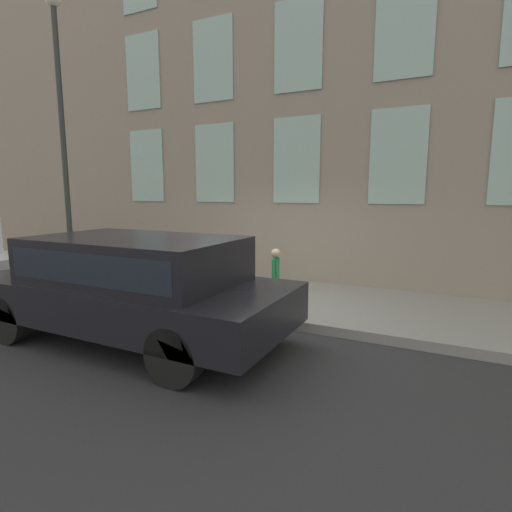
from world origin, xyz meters
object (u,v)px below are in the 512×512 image
object	(u,v)px
fire_hydrant	(237,287)
street_lamp	(61,109)
person	(276,272)
parked_truck_charcoal_near	(133,280)

from	to	relation	value
fire_hydrant	street_lamp	xyz separation A→B (m)	(0.16, 4.53, 3.53)
person	parked_truck_charcoal_near	xyz separation A→B (m)	(-2.07, 1.40, 0.12)
fire_hydrant	parked_truck_charcoal_near	xyz separation A→B (m)	(-1.84, 0.73, 0.41)
street_lamp	person	bearing A→B (deg)	-89.21
person	fire_hydrant	bearing A→B (deg)	116.85
parked_truck_charcoal_near	fire_hydrant	bearing A→B (deg)	-21.68
person	parked_truck_charcoal_near	size ratio (longest dim) A/B	0.22
person	street_lamp	distance (m)	6.13
fire_hydrant	street_lamp	size ratio (longest dim) A/B	0.11
parked_truck_charcoal_near	person	bearing A→B (deg)	-34.05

